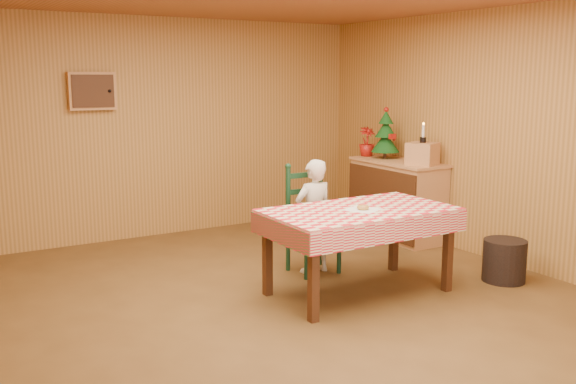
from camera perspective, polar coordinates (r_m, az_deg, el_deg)
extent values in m
plane|color=brown|center=(5.50, 1.09, -10.10)|extent=(6.00, 6.00, 0.00)
cube|color=#B38140|center=(7.89, -10.58, 5.63)|extent=(5.00, 0.10, 2.60)
cube|color=#B38140|center=(6.85, 19.20, 4.55)|extent=(0.10, 6.00, 2.60)
cube|color=tan|center=(7.54, -17.02, 8.58)|extent=(0.52, 0.08, 0.42)
cube|color=#452512|center=(7.50, -16.93, 8.58)|extent=(0.46, 0.02, 0.36)
sphere|color=black|center=(7.53, -15.56, 8.65)|extent=(0.04, 0.04, 0.04)
cube|color=#452512|center=(5.66, 6.36, -1.98)|extent=(1.60, 0.90, 0.06)
cube|color=#452512|center=(5.07, 2.28, -7.80)|extent=(0.07, 0.07, 0.69)
cube|color=#452512|center=(5.95, 14.02, -5.36)|extent=(0.07, 0.07, 0.69)
cube|color=#452512|center=(5.67, -1.84, -5.81)|extent=(0.07, 0.07, 0.69)
cube|color=#452512|center=(6.47, 9.39, -3.91)|extent=(0.07, 0.07, 0.69)
cube|color=red|center=(5.66, 6.36, -1.58)|extent=(1.64, 0.94, 0.02)
cube|color=red|center=(5.32, 9.41, -3.52)|extent=(1.64, 0.02, 0.18)
cube|color=red|center=(6.05, 3.65, -1.73)|extent=(1.64, 0.02, 0.18)
cube|color=#345C2A|center=(5.23, -0.84, -3.62)|extent=(0.02, 0.94, 0.18)
cube|color=#345C2A|center=(6.20, 12.39, -1.66)|extent=(0.02, 0.94, 0.18)
cube|color=black|center=(6.31, 2.28, -3.35)|extent=(0.44, 0.40, 0.04)
cylinder|color=black|center=(6.13, 1.65, -5.94)|extent=(0.04, 0.04, 0.41)
cylinder|color=black|center=(6.33, 4.56, -5.43)|extent=(0.04, 0.04, 0.41)
cylinder|color=black|center=(6.41, 0.01, -5.21)|extent=(0.04, 0.04, 0.41)
cylinder|color=black|center=(6.60, 2.84, -4.75)|extent=(0.04, 0.04, 0.41)
cylinder|color=black|center=(6.28, 0.01, -0.42)|extent=(0.05, 0.05, 0.60)
sphere|color=black|center=(6.23, 0.01, 2.29)|extent=(0.06, 0.06, 0.06)
cylinder|color=black|center=(6.48, 2.89, -0.09)|extent=(0.05, 0.05, 0.60)
sphere|color=black|center=(6.44, 2.91, 2.53)|extent=(0.06, 0.06, 0.06)
cube|color=black|center=(6.40, 1.46, -1.31)|extent=(0.38, 0.03, 0.05)
cube|color=black|center=(6.37, 1.47, 0.10)|extent=(0.38, 0.03, 0.05)
cube|color=black|center=(6.35, 1.48, 1.52)|extent=(0.38, 0.03, 0.05)
imported|color=silver|center=(6.28, 2.29, -2.18)|extent=(0.41, 0.27, 1.12)
cube|color=white|center=(5.61, 6.68, -1.56)|extent=(0.34, 0.34, 0.00)
torus|color=#B88A42|center=(5.61, 6.68, -1.36)|extent=(0.11, 0.11, 0.04)
cube|color=tan|center=(7.76, 9.69, -0.76)|extent=(0.50, 1.20, 0.90)
cube|color=tan|center=(7.68, 9.80, 2.65)|extent=(0.54, 1.24, 0.03)
cube|color=#452512|center=(7.59, 8.20, -0.96)|extent=(0.02, 1.20, 0.80)
cube|color=tan|center=(7.37, 11.86, 3.35)|extent=(0.40, 0.40, 0.25)
cylinder|color=#452512|center=(7.86, 8.62, 3.26)|extent=(0.04, 0.04, 0.08)
cone|color=#0D3B12|center=(7.85, 8.66, 4.42)|extent=(0.34, 0.34, 0.24)
cone|color=#0D3B12|center=(7.83, 8.69, 5.58)|extent=(0.26, 0.26, 0.20)
cone|color=#0D3B12|center=(7.82, 8.72, 6.61)|extent=(0.18, 0.18, 0.16)
sphere|color=#9C160E|center=(7.82, 8.73, 7.26)|extent=(0.06, 0.06, 0.06)
cube|color=#9C160E|center=(7.71, 9.27, 4.90)|extent=(0.10, 0.02, 0.06)
sphere|color=#9C160E|center=(7.85, 9.39, 4.62)|extent=(0.04, 0.04, 0.04)
sphere|color=#9C160E|center=(7.83, 8.05, 5.16)|extent=(0.04, 0.04, 0.04)
sphere|color=#9C160E|center=(7.92, 8.50, 5.93)|extent=(0.04, 0.04, 0.04)
imported|color=#9C160E|center=(8.05, 7.01, 4.47)|extent=(0.23, 0.23, 0.36)
cylinder|color=black|center=(7.35, 11.90, 4.55)|extent=(0.07, 0.07, 0.06)
cylinder|color=white|center=(7.34, 11.93, 5.33)|extent=(0.03, 0.03, 0.14)
sphere|color=orange|center=(7.34, 11.96, 5.97)|extent=(0.02, 0.02, 0.02)
cylinder|color=black|center=(6.42, 18.68, -5.80)|extent=(0.46, 0.46, 0.40)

